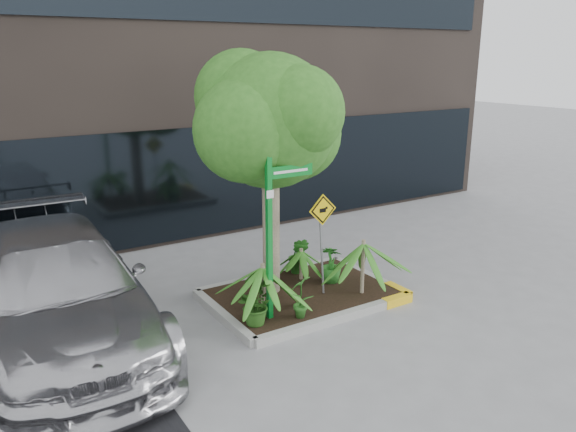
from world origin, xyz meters
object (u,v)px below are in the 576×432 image
parked_car (58,289)px  street_sign_post (270,219)px  tree (270,121)px  cattle_sign (322,227)px

parked_car → street_sign_post: 3.41m
tree → cattle_sign: (0.73, -0.55, -1.83)m
cattle_sign → tree: bearing=143.1°
tree → street_sign_post: size_ratio=1.51×
tree → street_sign_post: 1.75m
cattle_sign → street_sign_post: bearing=-164.5°
tree → cattle_sign: bearing=-37.2°
cattle_sign → parked_car: bearing=168.2°
tree → cattle_sign: 2.04m
parked_car → cattle_sign: (4.28, -0.91, 0.53)m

